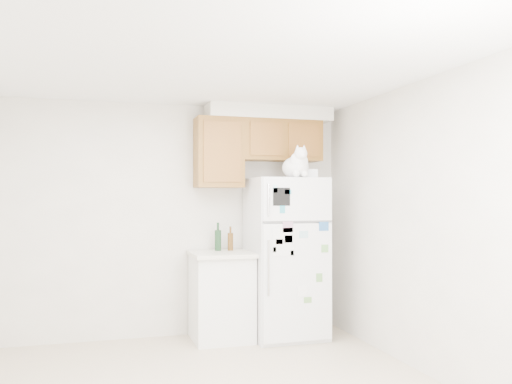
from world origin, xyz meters
name	(u,v)px	position (x,y,z in m)	size (l,w,h in m)	color
room_shell	(216,174)	(0.12, 0.24, 1.67)	(3.84, 4.04, 2.52)	silver
refrigerator	(286,257)	(1.19, 1.61, 0.85)	(0.76, 0.78, 1.70)	white
base_counter	(221,296)	(0.50, 1.68, 0.46)	(0.64, 0.64, 0.92)	white
cat	(297,166)	(1.23, 1.39, 1.83)	(0.32, 0.48, 0.34)	white
storage_box_back	(297,174)	(1.35, 1.68, 1.75)	(0.18, 0.13, 0.10)	white
storage_box_front	(310,174)	(1.42, 1.46, 1.74)	(0.15, 0.11, 0.09)	white
bottle_green	(218,237)	(0.49, 1.83, 1.07)	(0.07, 0.07, 0.30)	#19381E
bottle_amber	(230,238)	(0.63, 1.81, 1.05)	(0.06, 0.06, 0.26)	#593814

